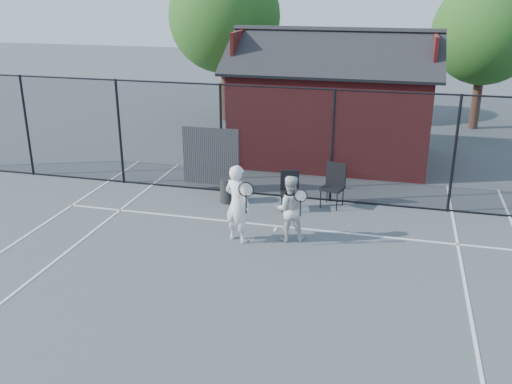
% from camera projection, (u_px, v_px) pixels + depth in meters
% --- Properties ---
extents(ground, '(80.00, 80.00, 0.00)m').
position_uv_depth(ground, '(244.00, 287.00, 10.88)').
color(ground, '#4D5459').
rests_on(ground, ground).
extents(court_lines, '(11.02, 18.00, 0.01)m').
position_uv_depth(court_lines, '(223.00, 325.00, 9.68)').
color(court_lines, silver).
rests_on(court_lines, ground).
extents(fence, '(22.04, 3.00, 3.00)m').
position_uv_depth(fence, '(283.00, 145.00, 15.00)').
color(fence, black).
rests_on(fence, ground).
extents(clubhouse, '(6.50, 4.36, 4.19)m').
position_uv_depth(clubhouse, '(332.00, 110.00, 18.39)').
color(clubhouse, maroon).
rests_on(clubhouse, ground).
extents(tree_left, '(4.48, 4.48, 6.44)m').
position_uv_depth(tree_left, '(224.00, 17.00, 22.75)').
color(tree_left, '#361E15').
rests_on(tree_left, ground).
extents(tree_right, '(3.97, 3.97, 5.70)m').
position_uv_depth(tree_right, '(485.00, 32.00, 21.51)').
color(tree_right, '#361E15').
rests_on(tree_right, ground).
extents(player_front, '(0.85, 0.70, 1.78)m').
position_uv_depth(player_front, '(237.00, 204.00, 12.56)').
color(player_front, white).
rests_on(player_front, ground).
extents(player_back, '(0.89, 0.78, 1.52)m').
position_uv_depth(player_back, '(289.00, 208.00, 12.65)').
color(player_back, silver).
rests_on(player_back, ground).
extents(chair_left, '(0.65, 0.67, 1.11)m').
position_uv_depth(chair_left, '(332.00, 186.00, 14.62)').
color(chair_left, black).
rests_on(chair_left, ground).
extents(chair_right, '(0.57, 0.59, 0.98)m').
position_uv_depth(chair_right, '(290.00, 192.00, 14.42)').
color(chair_right, black).
rests_on(chair_right, ground).
extents(waste_bin, '(0.53, 0.53, 0.65)m').
position_uv_depth(waste_bin, '(228.00, 190.00, 15.02)').
color(waste_bin, black).
rests_on(waste_bin, ground).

